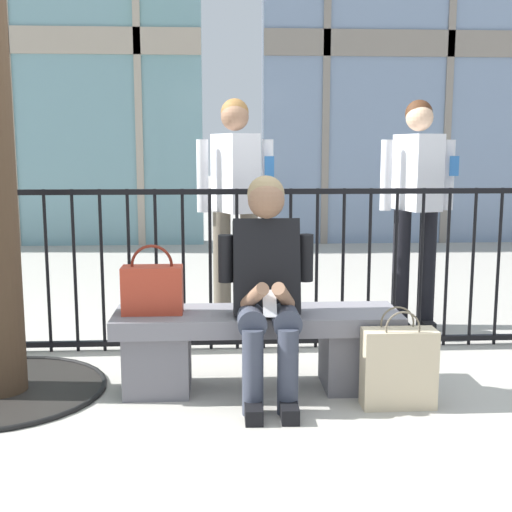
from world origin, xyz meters
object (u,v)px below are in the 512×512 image
Objects in this scene: handbag_on_bench at (152,288)px; bystander_further_back at (417,197)px; seated_person_with_phone at (267,281)px; bystander_at_railing at (235,198)px; stone_bench at (257,342)px; shopping_bag at (399,367)px.

handbag_on_bench is 0.23× the size of bystander_further_back.
seated_person_with_phone is 1.39m from bystander_at_railing.
handbag_on_bench reaches higher than stone_bench.
seated_person_with_phone is at bearing 164.54° from shopping_bag.
stone_bench is 4.14× the size of handbag_on_bench.
bystander_at_railing is at bearing 68.00° from handbag_on_bench.
bystander_at_railing is (-0.82, 1.52, 0.78)m from shopping_bag.
shopping_bag is (0.68, -0.19, -0.43)m from seated_person_with_phone.
stone_bench is at bearing -135.05° from bystander_further_back.
handbag_on_bench is at bearing -112.00° from bystander_at_railing.
shopping_bag is at bearing -15.46° from seated_person_with_phone.
handbag_on_bench is at bearing 169.28° from seated_person_with_phone.
seated_person_with_phone reaches higher than stone_bench.
seated_person_with_phone is 3.13× the size of handbag_on_bench.
shopping_bag is (1.31, -0.31, -0.37)m from handbag_on_bench.
shopping_bag is at bearing -13.22° from handbag_on_bench.
seated_person_with_phone is at bearing -84.19° from bystander_at_railing.
seated_person_with_phone is at bearing -131.21° from bystander_further_back.
shopping_bag is at bearing -61.73° from bystander_at_railing.
shopping_bag reaches higher than stone_bench.
bystander_further_back is at bearing 34.61° from handbag_on_bench.
handbag_on_bench is at bearing -179.01° from stone_bench.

